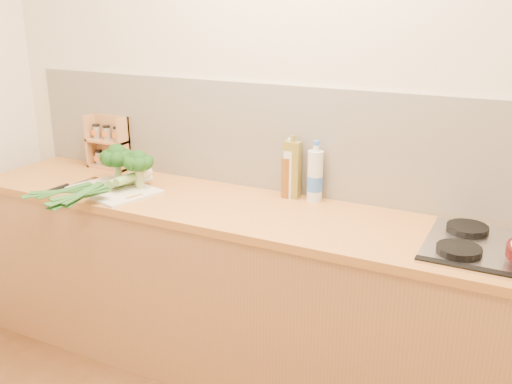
% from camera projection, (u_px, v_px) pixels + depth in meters
% --- Properties ---
extents(room_shell, '(3.50, 3.50, 3.50)m').
position_uv_depth(room_shell, '(292.00, 141.00, 2.80)').
color(room_shell, beige).
rests_on(room_shell, ground).
extents(counter, '(3.20, 0.62, 0.90)m').
position_uv_depth(counter, '(266.00, 297.00, 2.78)').
color(counter, '#A67445').
rests_on(counter, ground).
extents(gas_hob, '(0.58, 0.50, 0.04)m').
position_uv_depth(gas_hob, '(504.00, 249.00, 2.20)').
color(gas_hob, silver).
rests_on(gas_hob, counter).
extents(chopping_board, '(0.50, 0.42, 0.01)m').
position_uv_depth(chopping_board, '(114.00, 190.00, 2.91)').
color(chopping_board, beige).
rests_on(chopping_board, counter).
extents(broccoli_left, '(0.17, 0.18, 0.20)m').
position_uv_depth(broccoli_left, '(117.00, 157.00, 2.99)').
color(broccoli_left, '#90A25E').
rests_on(broccoli_left, chopping_board).
extents(broccoli_right, '(0.15, 0.16, 0.20)m').
position_uv_depth(broccoli_right, '(138.00, 162.00, 2.88)').
color(broccoli_right, '#90A25E').
rests_on(broccoli_right, chopping_board).
extents(leek_front, '(0.39, 0.57, 0.04)m').
position_uv_depth(leek_front, '(104.00, 185.00, 2.89)').
color(leek_front, white).
rests_on(leek_front, chopping_board).
extents(leek_mid, '(0.10, 0.62, 0.04)m').
position_uv_depth(leek_mid, '(106.00, 186.00, 2.81)').
color(leek_mid, white).
rests_on(leek_mid, chopping_board).
extents(leek_back, '(0.14, 0.64, 0.04)m').
position_uv_depth(leek_back, '(114.00, 183.00, 2.80)').
color(leek_back, white).
rests_on(leek_back, chopping_board).
extents(chefs_knife, '(0.05, 0.34, 0.02)m').
position_uv_depth(chefs_knife, '(64.00, 187.00, 2.94)').
color(chefs_knife, silver).
rests_on(chefs_knife, counter).
extents(spice_rack, '(0.25, 0.10, 0.30)m').
position_uv_depth(spice_rack, '(109.00, 145.00, 3.28)').
color(spice_rack, tan).
rests_on(spice_rack, counter).
extents(oil_tin, '(0.08, 0.05, 0.31)m').
position_uv_depth(oil_tin, '(292.00, 169.00, 2.78)').
color(oil_tin, olive).
rests_on(oil_tin, counter).
extents(glass_bottle, '(0.07, 0.07, 0.30)m').
position_uv_depth(glass_bottle, '(290.00, 173.00, 2.79)').
color(glass_bottle, silver).
rests_on(glass_bottle, counter).
extents(amber_bottle, '(0.06, 0.06, 0.25)m').
position_uv_depth(amber_bottle, '(288.00, 176.00, 2.79)').
color(amber_bottle, brown).
rests_on(amber_bottle, counter).
extents(water_bottle, '(0.08, 0.08, 0.28)m').
position_uv_depth(water_bottle, '(315.00, 177.00, 2.74)').
color(water_bottle, silver).
rests_on(water_bottle, counter).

